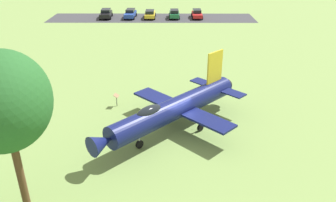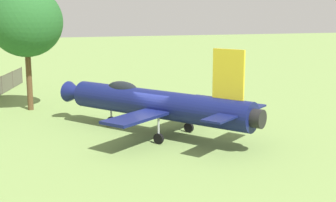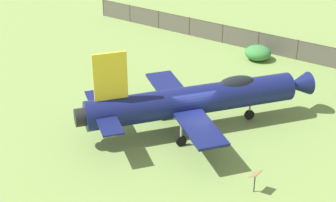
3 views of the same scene
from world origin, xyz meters
name	(u,v)px [view 1 (image 1 of 3)]	position (x,y,z in m)	size (l,w,h in m)	color
ground_plane	(175,129)	(0.00, 0.00, 0.00)	(200.00, 200.00, 0.00)	#75934C
parking_strip	(152,18)	(40.42, -1.90, 0.00)	(37.42, 8.00, 0.00)	#38383D
display_jet	(172,109)	(-0.23, 0.29, 1.87)	(10.60, 12.43, 5.26)	#111951
shade_tree	(3,102)	(-6.98, 9.48, 6.36)	(5.20, 4.59, 8.90)	brown
info_plaque	(116,97)	(4.71, 4.49, 0.85)	(0.70, 0.57, 1.14)	#333333
parked_car_red	(197,14)	(39.39, -10.09, 0.77)	(4.55, 2.38, 1.50)	red
parked_car_green	(174,14)	(39.78, -5.94, 0.81)	(4.48, 2.38, 1.58)	#1E6B3D
parked_car_yellow	(150,14)	(40.38, -1.52, 0.76)	(4.76, 2.47, 1.46)	gold
parked_car_blue	(130,13)	(41.06, 2.04, 0.80)	(4.83, 2.59, 1.55)	#23429E
parked_car_black	(106,13)	(41.67, 6.48, 0.80)	(4.70, 2.42, 1.54)	black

